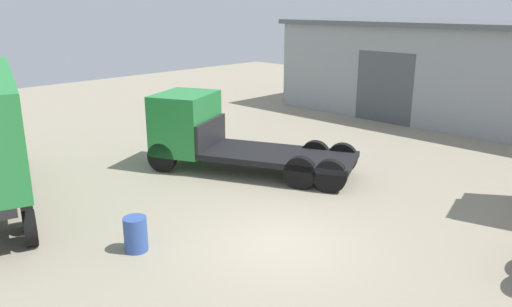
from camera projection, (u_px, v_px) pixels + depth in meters
ground_plane at (279, 244)px, 12.77m from camera, size 60.00×60.00×0.00m
flatbed_truck_green at (213, 133)px, 18.37m from camera, size 7.67×5.22×2.75m
oil_drum at (136, 234)px, 12.31m from camera, size 0.58×0.58×0.88m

